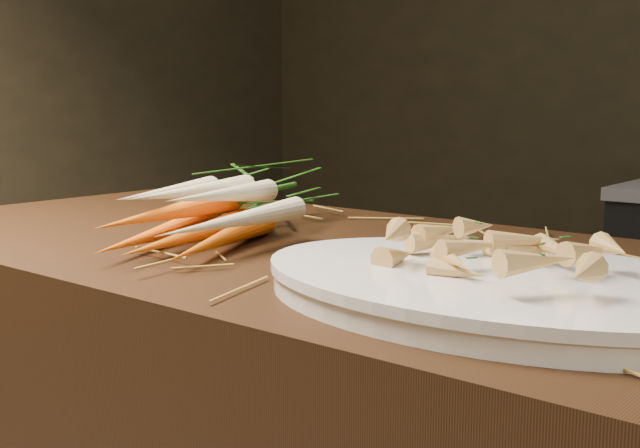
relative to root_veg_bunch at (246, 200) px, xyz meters
The scene contains 4 objects.
straw_bedding 0.60m from the root_veg_bunch, ahead, with size 1.40×0.60×0.02m, color olive, non-canonical shape.
root_veg_bunch is the anchor object (origin of this frame).
serving_platter 0.54m from the root_veg_bunch, 17.31° to the right, with size 0.52×0.34×0.03m, color white, non-canonical shape.
roasted_veg_heap 0.54m from the root_veg_bunch, 17.31° to the right, with size 0.25×0.18×0.06m, color tan, non-canonical shape.
Camera 1 is at (0.28, -0.56, 1.11)m, focal length 45.00 mm.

